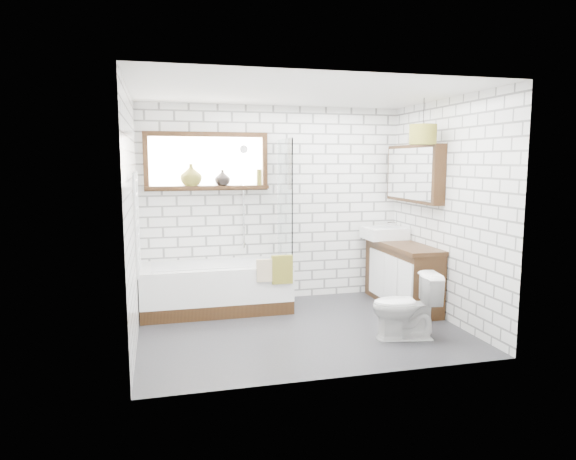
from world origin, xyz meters
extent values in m
cube|color=#26262A|center=(0.00, 0.00, -0.01)|extent=(3.40, 2.60, 0.01)
cube|color=white|center=(0.00, 0.00, 2.50)|extent=(3.40, 2.60, 0.01)
cube|color=white|center=(0.00, 1.30, 1.25)|extent=(3.40, 0.01, 2.50)
cube|color=white|center=(0.00, -1.30, 1.25)|extent=(3.40, 0.01, 2.50)
cube|color=white|center=(-1.70, 0.00, 1.25)|extent=(0.01, 2.60, 2.50)
cube|color=white|center=(1.70, 0.00, 1.25)|extent=(0.01, 2.60, 2.50)
cube|color=black|center=(-0.85, 1.26, 1.80)|extent=(1.52, 0.16, 0.68)
cube|color=white|center=(-1.66, 0.00, 1.20)|extent=(0.06, 0.52, 1.00)
cube|color=black|center=(1.62, 0.60, 1.65)|extent=(0.16, 1.20, 0.70)
cylinder|color=silver|center=(-0.40, 1.26, 1.35)|extent=(0.02, 0.02, 1.30)
cube|color=white|center=(-0.81, 0.91, 0.29)|extent=(1.76, 0.78, 0.57)
cube|color=white|center=(0.05, 0.91, 1.32)|extent=(0.02, 0.72, 1.50)
cube|color=brown|center=(-0.08, 0.52, 0.55)|extent=(0.25, 0.07, 0.33)
cube|color=tan|center=(-0.28, 0.52, 0.55)|extent=(0.20, 0.05, 0.26)
cube|color=black|center=(1.48, 0.56, 0.40)|extent=(0.45, 1.38, 0.79)
cube|color=white|center=(1.42, 0.98, 0.87)|extent=(0.52, 0.45, 0.15)
cylinder|color=silver|center=(1.58, 0.98, 0.93)|extent=(0.04, 0.04, 0.18)
imported|color=white|center=(0.95, -0.56, 0.34)|extent=(0.49, 0.72, 0.68)
imported|color=olive|center=(-1.05, 1.23, 1.62)|extent=(0.33, 0.33, 0.27)
imported|color=black|center=(-0.67, 1.23, 1.58)|extent=(0.24, 0.24, 0.20)
cylinder|color=olive|center=(-0.20, 1.23, 1.58)|extent=(0.08, 0.08, 0.20)
cylinder|color=brown|center=(1.45, 0.11, 2.10)|extent=(0.30, 0.30, 0.22)
camera|label=1|loc=(-1.45, -5.17, 1.81)|focal=32.00mm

